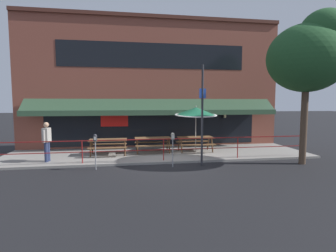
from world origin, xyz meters
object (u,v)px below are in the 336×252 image
(picnic_table_left, at_px, (108,143))
(parking_meter_far, at_px, (173,139))
(patio_umbrella_right, at_px, (196,112))
(picnic_table_centre, at_px, (153,141))
(parking_meter_near, at_px, (95,141))
(street_sign_pole, at_px, (202,114))
(pedestrian_walking, at_px, (47,140))
(picnic_table_right, at_px, (195,140))
(street_tree_curbside, at_px, (310,54))

(picnic_table_left, xyz_separation_m, parking_meter_far, (2.74, -2.46, 0.44))
(picnic_table_left, bearing_deg, patio_umbrella_right, 1.56)
(picnic_table_centre, bearing_deg, picnic_table_left, -172.90)
(picnic_table_left, distance_m, parking_meter_far, 3.71)
(parking_meter_far, bearing_deg, parking_meter_near, 178.96)
(picnic_table_left, distance_m, street_sign_pole, 4.87)
(pedestrian_walking, xyz_separation_m, street_sign_pole, (6.51, -1.32, 1.10))
(pedestrian_walking, height_order, street_sign_pole, street_sign_pole)
(picnic_table_centre, relative_size, picnic_table_right, 1.00)
(patio_umbrella_right, distance_m, parking_meter_near, 5.47)
(street_tree_curbside, bearing_deg, patio_umbrella_right, 143.51)
(picnic_table_left, relative_size, pedestrian_walking, 1.05)
(picnic_table_left, xyz_separation_m, street_tree_curbside, (8.45, -2.87, 3.95))
(picnic_table_left, height_order, street_tree_curbside, street_tree_curbside)
(picnic_table_left, xyz_separation_m, patio_umbrella_right, (4.41, 0.12, 1.47))
(picnic_table_centre, bearing_deg, parking_meter_far, -78.94)
(picnic_table_centre, relative_size, parking_meter_near, 1.27)
(picnic_table_centre, distance_m, picnic_table_right, 2.21)
(picnic_table_right, xyz_separation_m, parking_meter_near, (-4.74, -2.59, 0.44))
(patio_umbrella_right, bearing_deg, pedestrian_walking, -170.48)
(street_sign_pole, bearing_deg, picnic_table_left, 149.43)
(parking_meter_far, height_order, street_sign_pole, street_sign_pole)
(parking_meter_far, xyz_separation_m, street_sign_pole, (1.26, 0.10, 1.00))
(parking_meter_far, xyz_separation_m, street_tree_curbside, (5.72, -0.41, 3.51))
(picnic_table_centre, height_order, parking_meter_far, parking_meter_far)
(parking_meter_near, xyz_separation_m, parking_meter_far, (3.07, -0.06, 0.00))
(picnic_table_centre, height_order, picnic_table_right, same)
(patio_umbrella_right, bearing_deg, parking_meter_near, -151.92)
(picnic_table_left, height_order, street_sign_pole, street_sign_pole)
(patio_umbrella_right, height_order, street_tree_curbside, street_tree_curbside)
(street_sign_pole, xyz_separation_m, street_tree_curbside, (4.46, -0.51, 2.50))
(picnic_table_centre, relative_size, parking_meter_far, 1.27)
(picnic_table_right, relative_size, parking_meter_far, 1.27)
(pedestrian_walking, relative_size, street_tree_curbside, 0.27)
(parking_meter_near, bearing_deg, picnic_table_right, 28.62)
(patio_umbrella_right, bearing_deg, picnic_table_centre, 176.00)
(pedestrian_walking, height_order, street_tree_curbside, street_tree_curbside)
(pedestrian_walking, bearing_deg, street_sign_pole, -11.50)
(street_sign_pole, bearing_deg, street_tree_curbside, -6.55)
(picnic_table_left, distance_m, picnic_table_right, 4.41)
(street_tree_curbside, bearing_deg, parking_meter_near, 176.97)
(picnic_table_centre, xyz_separation_m, parking_meter_far, (0.54, -2.74, 0.44))
(parking_meter_near, xyz_separation_m, street_tree_curbside, (8.79, -0.47, 3.51))
(patio_umbrella_right, bearing_deg, picnic_table_left, -178.44)
(patio_umbrella_right, distance_m, street_tree_curbside, 5.61)
(picnic_table_right, xyz_separation_m, patio_umbrella_right, (0.00, -0.06, 1.47))
(parking_meter_near, bearing_deg, picnic_table_left, 82.09)
(picnic_table_right, height_order, parking_meter_far, parking_meter_far)
(picnic_table_left, relative_size, picnic_table_centre, 1.00)
(parking_meter_near, height_order, street_tree_curbside, street_tree_curbside)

